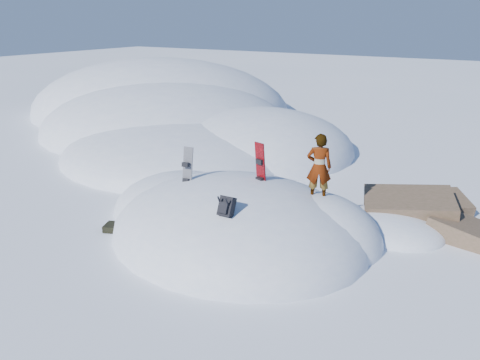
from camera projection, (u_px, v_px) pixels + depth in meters
The scene contains 9 objects.
ground at pixel (237, 236), 12.40m from camera, with size 120.00×120.00×0.00m, color white.
snow_mound at pixel (237, 231), 12.68m from camera, with size 8.00×6.00×3.00m.
snow_ridge at pixel (170, 123), 25.47m from camera, with size 21.50×18.50×6.40m.
rock_outcrop at pixel (408, 225), 12.98m from camera, with size 4.68×4.41×1.68m.
snowboard_red at pixel (261, 173), 12.20m from camera, with size 0.35×0.29×1.67m.
snowboard_dark at pixel (187, 174), 12.44m from camera, with size 0.31×0.30×1.48m.
backpack at pixel (226, 207), 10.45m from camera, with size 0.35×0.46×0.54m.
gear_pile at pixel (119, 227), 12.65m from camera, with size 0.87×0.68×0.23m.
person at pixel (319, 167), 11.58m from camera, with size 0.62×0.41×1.71m, color slate.
Camera 1 is at (5.93, -9.52, 5.50)m, focal length 35.00 mm.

